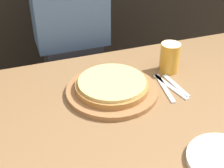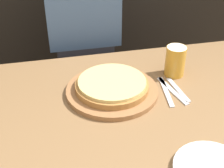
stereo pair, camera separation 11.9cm
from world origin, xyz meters
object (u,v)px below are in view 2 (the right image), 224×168
Objects in this scene: beer_glass at (175,60)px; dinner_knife at (172,91)px; pizza_on_board at (112,87)px; fork at (166,91)px; spoon at (178,90)px; diner_person at (85,56)px.

beer_glass is 0.63× the size of dinner_knife.
beer_glass reaches higher than pizza_on_board.
fork is 1.17× the size of spoon.
pizza_on_board is 1.76× the size of dinner_knife.
spoon is 0.13× the size of diner_person.
spoon is at bearing -103.92° from beer_glass.
dinner_knife is (0.23, -0.04, -0.02)m from pizza_on_board.
diner_person is (-0.27, 0.57, -0.12)m from dinner_knife.
dinner_knife is (-0.05, -0.12, -0.07)m from beer_glass.
beer_glass reaches higher than dinner_knife.
pizza_on_board is at bearing -86.32° from diner_person.
fork is 0.02m from dinner_knife.
dinner_knife is at bearing -114.74° from beer_glass.
diner_person is at bearing 112.90° from fork.
pizza_on_board is 0.26× the size of diner_person.
spoon is (-0.03, -0.12, -0.07)m from beer_glass.
beer_glass is at bearing 14.77° from pizza_on_board.
fork is 0.63m from diner_person.
beer_glass is 0.15m from dinner_knife.
fork is 0.05m from spoon.
dinner_knife and spoon have the same top height.
diner_person is at bearing 93.68° from pizza_on_board.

